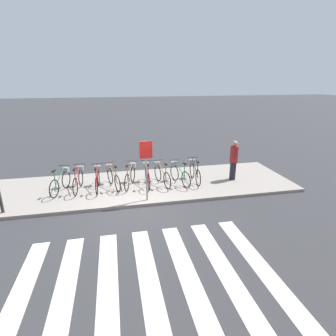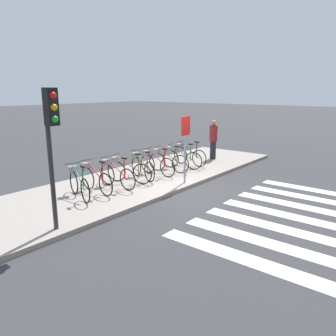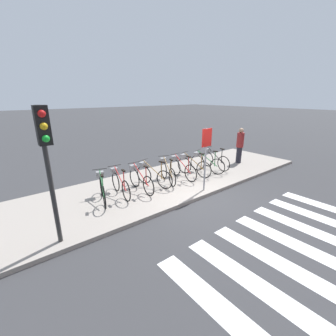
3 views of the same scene
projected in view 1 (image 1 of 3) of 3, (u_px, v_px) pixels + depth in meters
name	position (u px, v px, depth m)	size (l,w,h in m)	color
ground_plane	(135.00, 208.00, 9.17)	(120.00, 120.00, 0.00)	#38383A
sidewalk	(131.00, 187.00, 10.83)	(13.55, 3.63, 0.12)	#9E9389
parked_bicycle_0	(61.00, 181.00, 10.09)	(0.63, 1.58, 1.01)	black
parked_bicycle_1	(78.00, 179.00, 10.26)	(0.46, 1.64, 1.01)	black
parked_bicycle_2	(98.00, 179.00, 10.31)	(0.46, 1.64, 1.01)	black
parked_bicycle_3	(113.00, 177.00, 10.52)	(0.62, 1.58, 1.01)	black
parked_bicycle_4	(130.00, 175.00, 10.66)	(0.65, 1.57, 1.01)	black
parked_bicycle_5	(147.00, 175.00, 10.74)	(0.46, 1.64, 1.01)	black
parked_bicycle_6	(161.00, 174.00, 10.82)	(0.54, 1.61, 1.01)	black
parked_bicycle_7	(179.00, 173.00, 10.89)	(0.60, 1.59, 1.01)	black
parked_bicycle_8	(194.00, 171.00, 11.14)	(0.46, 1.64, 1.01)	black
pedestrian	(234.00, 159.00, 11.16)	(0.34, 0.34, 1.72)	#23232D
sign_post	(146.00, 161.00, 9.01)	(0.44, 0.07, 2.18)	#99999E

